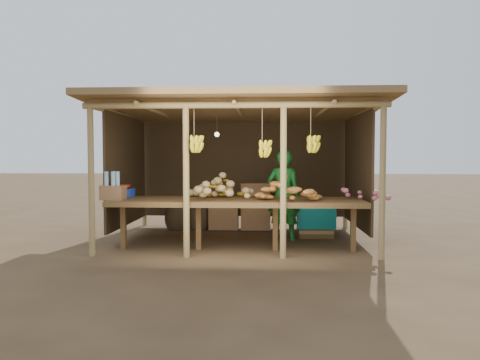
{
  "coord_description": "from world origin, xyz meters",
  "views": [
    {
      "loc": [
        0.44,
        -8.19,
        1.48
      ],
      "look_at": [
        0.0,
        0.0,
        1.05
      ],
      "focal_mm": 35.0,
      "sensor_mm": 36.0,
      "label": 1
    }
  ],
  "objects": [
    {
      "name": "ground",
      "position": [
        0.0,
        0.0,
        0.0
      ],
      "size": [
        60.0,
        60.0,
        0.0
      ],
      "primitive_type": "plane",
      "color": "brown",
      "rests_on": "ground"
    },
    {
      "name": "sweet_potato_heap",
      "position": [
        0.73,
        -1.14,
        0.98
      ],
      "size": [
        1.19,
        0.95,
        0.36
      ],
      "primitive_type": null,
      "rotation": [
        0.0,
        0.0,
        0.37
      ],
      "color": "#B1712D",
      "rests_on": "counter"
    },
    {
      "name": "stall_structure",
      "position": [
        0.03,
        -0.01,
        1.92
      ],
      "size": [
        4.7,
        3.5,
        2.43
      ],
      "color": "#9D8351",
      "rests_on": "ground"
    },
    {
      "name": "tomato_basin",
      "position": [
        -1.9,
        -0.6,
        0.88
      ],
      "size": [
        0.39,
        0.39,
        0.21
      ],
      "rotation": [
        0.0,
        0.0,
        -0.4
      ],
      "color": "navy",
      "rests_on": "counter"
    },
    {
      "name": "counter",
      "position": [
        0.0,
        -0.95,
        0.74
      ],
      "size": [
        3.9,
        1.05,
        0.8
      ],
      "color": "brown",
      "rests_on": "ground"
    },
    {
      "name": "onion_heap",
      "position": [
        1.9,
        -0.93,
        0.98
      ],
      "size": [
        0.95,
        0.75,
        0.36
      ],
      "primitive_type": null,
      "rotation": [
        0.0,
        0.0,
        0.35
      ],
      "color": "#CD6379",
      "rests_on": "counter"
    },
    {
      "name": "vendor",
      "position": [
        0.76,
        -0.01,
        0.79
      ],
      "size": [
        0.6,
        0.42,
        1.57
      ],
      "primitive_type": "imported",
      "rotation": [
        0.0,
        0.0,
        3.06
      ],
      "color": "#176A23",
      "rests_on": "ground"
    },
    {
      "name": "tarp_crate",
      "position": [
        1.36,
        0.38,
        0.34
      ],
      "size": [
        0.71,
        0.61,
        0.82
      ],
      "color": "brown",
      "rests_on": "ground"
    },
    {
      "name": "carton_stack",
      "position": [
        0.04,
        1.03,
        0.41
      ],
      "size": [
        1.21,
        0.47,
        0.92
      ],
      "color": "brown",
      "rests_on": "ground"
    },
    {
      "name": "banana_pile",
      "position": [
        -0.27,
        -0.6,
        0.97
      ],
      "size": [
        0.74,
        0.58,
        0.35
      ],
      "primitive_type": null,
      "rotation": [
        0.0,
        0.0,
        0.32
      ],
      "color": "yellow",
      "rests_on": "counter"
    },
    {
      "name": "burlap_sacks",
      "position": [
        -1.1,
        1.03,
        0.29
      ],
      "size": [
        0.93,
        0.49,
        0.66
      ],
      "color": "#42321E",
      "rests_on": "ground"
    },
    {
      "name": "bottle_box",
      "position": [
        -1.9,
        -1.13,
        0.97
      ],
      "size": [
        0.35,
        0.28,
        0.44
      ],
      "color": "brown",
      "rests_on": "counter"
    },
    {
      "name": "potato_heap",
      "position": [
        -0.25,
        -0.94,
        0.99
      ],
      "size": [
        1.25,
        0.89,
        0.37
      ],
      "primitive_type": null,
      "rotation": [
        0.0,
        0.0,
        -0.19
      ],
      "color": "#9E8251",
      "rests_on": "counter"
    }
  ]
}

